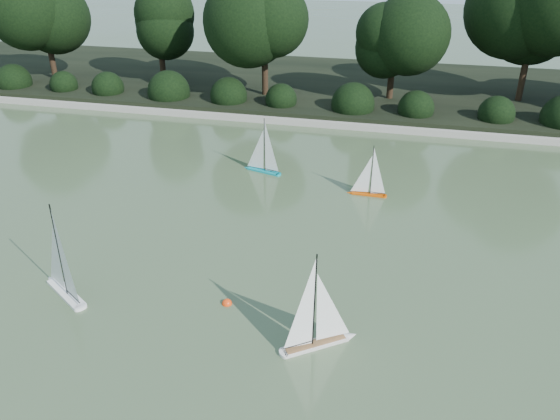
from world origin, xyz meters
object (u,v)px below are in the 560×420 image
(sailboat_orange, at_px, (366,187))
(sailboat_teal, at_px, (261,163))
(race_buoy, at_px, (227,304))
(sailboat_white_a, at_px, (61,278))
(sailboat_white_b, at_px, (322,330))

(sailboat_orange, relative_size, sailboat_teal, 0.86)
(race_buoy, bearing_deg, sailboat_orange, 68.98)
(sailboat_white_a, xyz_separation_m, sailboat_teal, (1.77, 5.43, -0.05))
(sailboat_orange, bearing_deg, sailboat_white_a, -132.46)
(sailboat_white_a, relative_size, sailboat_white_b, 1.05)
(sailboat_white_a, bearing_deg, race_buoy, 6.92)
(sailboat_white_b, height_order, race_buoy, sailboat_white_b)
(sailboat_white_a, relative_size, sailboat_teal, 1.21)
(sailboat_white_b, xyz_separation_m, sailboat_teal, (-2.43, 5.68, -0.03))
(sailboat_white_a, distance_m, race_buoy, 2.66)
(sailboat_white_b, relative_size, sailboat_teal, 1.15)
(sailboat_white_a, xyz_separation_m, sailboat_white_b, (4.20, -0.25, -0.02))
(sailboat_white_a, height_order, sailboat_white_b, sailboat_white_a)
(race_buoy, bearing_deg, sailboat_teal, 99.55)
(sailboat_teal, bearing_deg, sailboat_white_a, -108.02)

